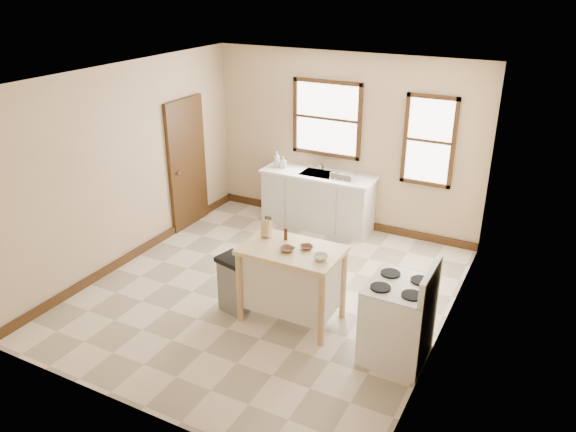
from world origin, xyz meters
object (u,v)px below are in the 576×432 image
(dish_rack, at_px, (344,176))
(knife_block, at_px, (267,229))
(soap_bottle_b, at_px, (284,162))
(bowl_a, at_px, (287,249))
(gas_stove, at_px, (398,310))
(bowl_b, at_px, (306,247))
(pepper_grinder, at_px, (286,234))
(trash_bin, at_px, (235,284))
(bowl_c, at_px, (321,257))
(soap_bottle_a, at_px, (277,159))
(kitchen_island, at_px, (292,284))

(dish_rack, bearing_deg, knife_block, -95.78)
(soap_bottle_b, xyz_separation_m, bowl_a, (1.47, -2.67, -0.04))
(dish_rack, xyz_separation_m, gas_stove, (1.75, -2.68, -0.38))
(knife_block, bearing_deg, bowl_a, -32.62)
(bowl_b, bearing_deg, bowl_a, -137.99)
(knife_block, distance_m, bowl_b, 0.58)
(bowl_b, distance_m, gas_stove, 1.26)
(pepper_grinder, xyz_separation_m, bowl_b, (0.32, -0.10, -0.06))
(trash_bin, relative_size, gas_stove, 0.63)
(dish_rack, bearing_deg, bowl_c, -78.47)
(trash_bin, bearing_deg, bowl_a, 18.60)
(gas_stove, bearing_deg, bowl_a, 178.48)
(soap_bottle_b, xyz_separation_m, bowl_b, (1.64, -2.52, -0.05))
(pepper_grinder, height_order, bowl_b, pepper_grinder)
(bowl_a, bearing_deg, soap_bottle_a, 120.73)
(knife_block, height_order, bowl_b, knife_block)
(dish_rack, bearing_deg, pepper_grinder, -89.87)
(pepper_grinder, bearing_deg, dish_rack, 95.65)
(pepper_grinder, bearing_deg, bowl_b, -17.14)
(knife_block, distance_m, trash_bin, 0.80)
(soap_bottle_a, distance_m, gas_stove, 4.04)
(knife_block, bearing_deg, soap_bottle_a, 113.21)
(bowl_c, height_order, trash_bin, bowl_c)
(soap_bottle_a, height_order, bowl_c, soap_bottle_a)
(bowl_c, relative_size, gas_stove, 0.14)
(dish_rack, xyz_separation_m, trash_bin, (-0.30, -2.71, -0.60))
(dish_rack, distance_m, pepper_grinder, 2.40)
(pepper_grinder, distance_m, gas_stove, 1.60)
(soap_bottle_b, relative_size, knife_block, 0.98)
(soap_bottle_b, distance_m, pepper_grinder, 2.75)
(dish_rack, relative_size, trash_bin, 0.51)
(dish_rack, distance_m, bowl_b, 2.55)
(pepper_grinder, distance_m, bowl_c, 0.63)
(kitchen_island, relative_size, trash_bin, 1.59)
(bowl_a, xyz_separation_m, bowl_c, (0.42, -0.01, 0.01))
(soap_bottle_b, height_order, bowl_c, soap_bottle_b)
(pepper_grinder, distance_m, trash_bin, 0.91)
(knife_block, distance_m, gas_stove, 1.84)
(dish_rack, distance_m, gas_stove, 3.22)
(pepper_grinder, bearing_deg, bowl_c, -24.22)
(trash_bin, bearing_deg, bowl_b, 27.44)
(bowl_a, height_order, bowl_b, bowl_a)
(soap_bottle_a, distance_m, bowl_b, 3.08)
(knife_block, height_order, pepper_grinder, knife_block)
(trash_bin, bearing_deg, soap_bottle_a, 121.26)
(soap_bottle_b, xyz_separation_m, knife_block, (1.07, -2.44, 0.04))
(bowl_a, distance_m, bowl_b, 0.23)
(bowl_b, relative_size, gas_stove, 0.13)
(pepper_grinder, bearing_deg, knife_block, -174.52)
(trash_bin, height_order, gas_stove, gas_stove)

